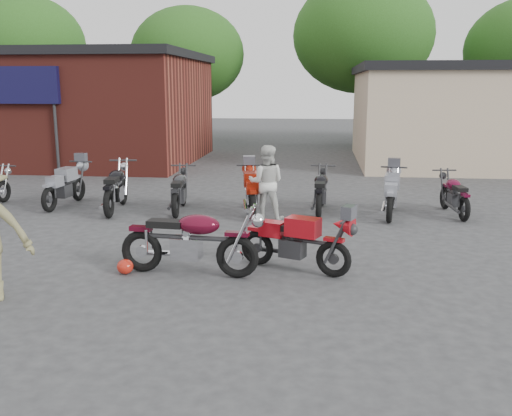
# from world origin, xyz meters

# --- Properties ---
(ground) EXTENTS (90.00, 90.00, 0.00)m
(ground) POSITION_xyz_m (0.00, 0.00, 0.00)
(ground) COLOR #323235
(brick_building) EXTENTS (12.00, 8.00, 4.00)m
(brick_building) POSITION_xyz_m (-9.00, 14.00, 2.00)
(brick_building) COLOR maroon
(brick_building) RESTS_ON ground
(stucco_building) EXTENTS (10.00, 8.00, 3.50)m
(stucco_building) POSITION_xyz_m (8.50, 15.00, 1.75)
(stucco_building) COLOR tan
(stucco_building) RESTS_ON ground
(tree_0) EXTENTS (6.56, 6.56, 8.20)m
(tree_0) POSITION_xyz_m (-14.00, 22.00, 4.10)
(tree_0) COLOR #1E4111
(tree_0) RESTS_ON ground
(tree_1) EXTENTS (5.92, 5.92, 7.40)m
(tree_1) POSITION_xyz_m (-5.00, 22.00, 3.70)
(tree_1) COLOR #1E4111
(tree_1) RESTS_ON ground
(tree_2) EXTENTS (7.04, 7.04, 8.80)m
(tree_2) POSITION_xyz_m (4.00, 22.00, 4.40)
(tree_2) COLOR #1E4111
(tree_2) RESTS_ON ground
(vintage_motorcycle) EXTENTS (2.25, 0.91, 1.28)m
(vintage_motorcycle) POSITION_xyz_m (-0.00, 0.40, 0.64)
(vintage_motorcycle) COLOR #500A1C
(vintage_motorcycle) RESTS_ON ground
(sportbike) EXTENTS (1.98, 1.27, 1.09)m
(sportbike) POSITION_xyz_m (1.65, 0.78, 0.55)
(sportbike) COLOR red
(sportbike) RESTS_ON ground
(helmet) EXTENTS (0.29, 0.29, 0.24)m
(helmet) POSITION_xyz_m (-1.09, 0.33, 0.12)
(helmet) COLOR #B52013
(helmet) RESTS_ON ground
(person_light) EXTENTS (0.83, 0.65, 1.69)m
(person_light) POSITION_xyz_m (0.81, 4.43, 0.85)
(person_light) COLOR silver
(person_light) RESTS_ON ground
(row_bike_1) EXTENTS (0.80, 2.02, 1.15)m
(row_bike_1) POSITION_xyz_m (-4.37, 5.33, 0.57)
(row_bike_1) COLOR #8F909C
(row_bike_1) RESTS_ON ground
(row_bike_2) EXTENTS (1.00, 2.23, 1.25)m
(row_bike_2) POSITION_xyz_m (-2.89, 4.94, 0.62)
(row_bike_2) COLOR black
(row_bike_2) RESTS_ON ground
(row_bike_3) EXTENTS (0.87, 2.01, 1.13)m
(row_bike_3) POSITION_xyz_m (-1.35, 5.02, 0.57)
(row_bike_3) COLOR #262528
(row_bike_3) RESTS_ON ground
(row_bike_4) EXTENTS (1.00, 2.09, 1.16)m
(row_bike_4) POSITION_xyz_m (0.39, 5.02, 0.58)
(row_bike_4) COLOR #A3200D
(row_bike_4) RESTS_ON ground
(row_bike_5) EXTENTS (0.74, 1.98, 1.13)m
(row_bike_5) POSITION_xyz_m (2.04, 5.36, 0.57)
(row_bike_5) COLOR black
(row_bike_5) RESTS_ON ground
(row_bike_6) EXTENTS (0.96, 2.07, 1.15)m
(row_bike_6) POSITION_xyz_m (3.67, 5.12, 0.58)
(row_bike_6) COLOR #9395A1
(row_bike_6) RESTS_ON ground
(row_bike_7) EXTENTS (0.80, 1.88, 1.06)m
(row_bike_7) POSITION_xyz_m (5.15, 5.38, 0.53)
(row_bike_7) COLOR #570A26
(row_bike_7) RESTS_ON ground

